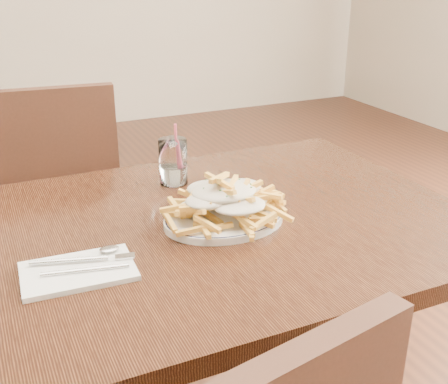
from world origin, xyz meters
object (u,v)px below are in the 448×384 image
table (190,257)px  water_glass (173,164)px  chair_far (49,208)px  loaded_fries (224,197)px  fries_plate (224,219)px

table → water_glass: bearing=77.4°
chair_far → loaded_fries: size_ratio=3.04×
table → chair_far: (-0.20, 0.72, -0.14)m
fries_plate → loaded_fries: 0.05m
fries_plate → water_glass: 0.26m
fries_plate → loaded_fries: bearing=-90.0°
water_glass → loaded_fries: bearing=-86.0°
table → loaded_fries: 0.16m
water_glass → fries_plate: bearing=-86.0°
table → fries_plate: bearing=-17.1°
loaded_fries → water_glass: 0.26m
table → loaded_fries: (0.07, -0.02, 0.14)m
table → loaded_fries: loaded_fries is taller
chair_far → table: bearing=-74.2°
loaded_fries → table: bearing=162.9°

